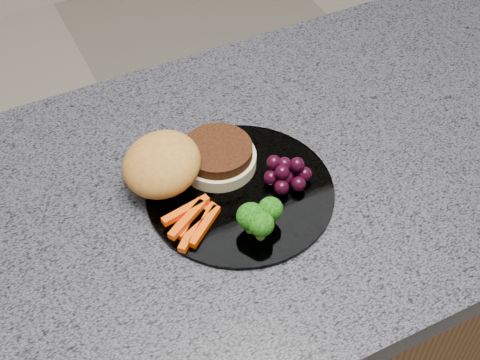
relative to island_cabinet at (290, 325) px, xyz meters
name	(u,v)px	position (x,y,z in m)	size (l,w,h in m)	color
island_cabinet	(290,325)	(0.00, 0.00, 0.00)	(1.20, 0.60, 0.86)	brown
countertop	(307,168)	(0.00, 0.00, 0.45)	(1.20, 0.60, 0.04)	#53545E
plate	(240,191)	(-0.12, -0.02, 0.47)	(0.26, 0.26, 0.01)	white
burger	(182,164)	(-0.18, 0.04, 0.50)	(0.21, 0.13, 0.06)	beige
carrot_sticks	(192,221)	(-0.20, -0.04, 0.48)	(0.08, 0.07, 0.02)	#FF4D04
broccoli	(259,217)	(-0.13, -0.09, 0.50)	(0.06, 0.05, 0.04)	olive
grape_bunch	(286,173)	(-0.05, -0.03, 0.49)	(0.07, 0.06, 0.04)	black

